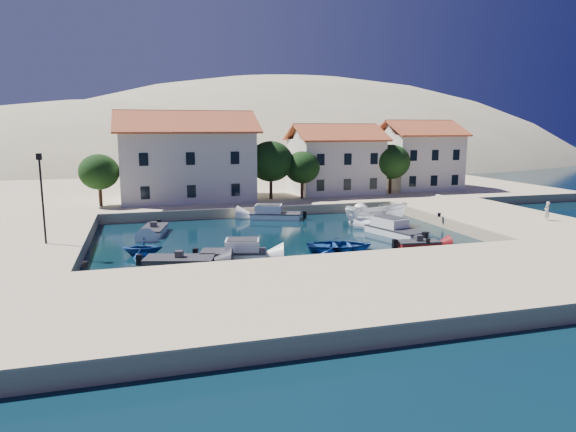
% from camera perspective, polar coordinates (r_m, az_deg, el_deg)
% --- Properties ---
extents(ground, '(400.00, 400.00, 0.00)m').
position_cam_1_polar(ground, '(33.11, 3.95, -5.87)').
color(ground, black).
rests_on(ground, ground).
extents(quay_south, '(52.00, 12.00, 1.00)m').
position_cam_1_polar(quay_south, '(27.65, 8.26, -8.07)').
color(quay_south, '#CDB08C').
rests_on(quay_south, ground).
extents(quay_east, '(11.00, 20.00, 1.00)m').
position_cam_1_polar(quay_east, '(51.54, 21.87, -0.31)').
color(quay_east, '#CDB08C').
rests_on(quay_east, ground).
extents(quay_west, '(8.00, 20.00, 1.00)m').
position_cam_1_polar(quay_west, '(41.58, -26.85, -2.96)').
color(quay_west, '#CDB08C').
rests_on(quay_west, ground).
extents(quay_north, '(80.00, 36.00, 1.00)m').
position_cam_1_polar(quay_north, '(69.66, -5.23, 2.84)').
color(quay_north, '#CDB08C').
rests_on(quay_north, ground).
extents(hills, '(254.00, 176.00, 99.00)m').
position_cam_1_polar(hills, '(160.07, -4.36, -1.84)').
color(hills, tan).
rests_on(hills, ground).
extents(building_left, '(14.70, 9.45, 9.70)m').
position_cam_1_polar(building_left, '(58.21, -11.22, 6.69)').
color(building_left, beige).
rests_on(building_left, quay_north).
extents(building_mid, '(10.50, 8.40, 8.30)m').
position_cam_1_polar(building_mid, '(63.35, 5.25, 6.43)').
color(building_mid, beige).
rests_on(building_mid, quay_north).
extents(building_right, '(9.45, 8.40, 8.80)m').
position_cam_1_polar(building_right, '(69.47, 14.28, 6.68)').
color(building_right, beige).
rests_on(building_right, quay_north).
extents(trees, '(37.30, 5.30, 6.45)m').
position_cam_1_polar(trees, '(57.65, -0.45, 5.75)').
color(trees, '#382314').
rests_on(trees, quay_north).
extents(lamppost, '(0.35, 0.25, 6.22)m').
position_cam_1_polar(lamppost, '(38.70, -25.69, 2.64)').
color(lamppost, black).
rests_on(lamppost, quay_west).
extents(bollards, '(29.36, 9.56, 0.30)m').
position_cam_1_polar(bollards, '(37.32, 5.99, -2.28)').
color(bollards, black).
rests_on(bollards, ground).
extents(motorboat_grey_sw, '(4.80, 3.08, 1.25)m').
position_cam_1_polar(motorboat_grey_sw, '(34.24, -11.97, -5.03)').
color(motorboat_grey_sw, '#302F34').
rests_on(motorboat_grey_sw, ground).
extents(cabin_cruiser_south, '(4.73, 2.89, 1.60)m').
position_cam_1_polar(cabin_cruiser_south, '(35.36, -6.07, -4.08)').
color(cabin_cruiser_south, white).
rests_on(cabin_cruiser_south, ground).
extents(rowboat_south, '(5.39, 4.32, 0.99)m').
position_cam_1_polar(rowboat_south, '(38.07, 5.76, -3.81)').
color(rowboat_south, navy).
rests_on(rowboat_south, ground).
extents(motorboat_red_se, '(3.28, 1.72, 1.25)m').
position_cam_1_polar(motorboat_red_se, '(39.45, 14.28, -3.14)').
color(motorboat_red_se, maroon).
rests_on(motorboat_red_se, ground).
extents(cabin_cruiser_east, '(3.74, 5.83, 1.60)m').
position_cam_1_polar(cabin_cruiser_east, '(43.96, 11.88, -1.49)').
color(cabin_cruiser_east, white).
rests_on(cabin_cruiser_east, ground).
extents(boat_east, '(6.12, 2.96, 2.27)m').
position_cam_1_polar(boat_east, '(47.73, 9.73, -1.11)').
color(boat_east, white).
rests_on(boat_east, ground).
extents(motorboat_white_ne, '(2.54, 3.88, 1.25)m').
position_cam_1_polar(motorboat_white_ne, '(51.97, 8.52, 0.15)').
color(motorboat_white_ne, white).
rests_on(motorboat_white_ne, ground).
extents(rowboat_west, '(3.24, 2.95, 1.47)m').
position_cam_1_polar(rowboat_west, '(37.91, -15.84, -4.20)').
color(rowboat_west, navy).
rests_on(rowboat_west, ground).
extents(motorboat_white_west, '(2.69, 4.45, 1.25)m').
position_cam_1_polar(motorboat_white_west, '(44.95, -14.67, -1.59)').
color(motorboat_white_west, white).
rests_on(motorboat_white_west, ground).
extents(cabin_cruiser_north, '(5.35, 3.74, 1.60)m').
position_cam_1_polar(cabin_cruiser_north, '(50.65, -1.40, 0.21)').
color(cabin_cruiser_north, white).
rests_on(cabin_cruiser_north, ground).
extents(pedestrian, '(0.67, 0.52, 1.65)m').
position_cam_1_polar(pedestrian, '(49.49, 26.83, 0.50)').
color(pedestrian, silver).
rests_on(pedestrian, quay_east).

